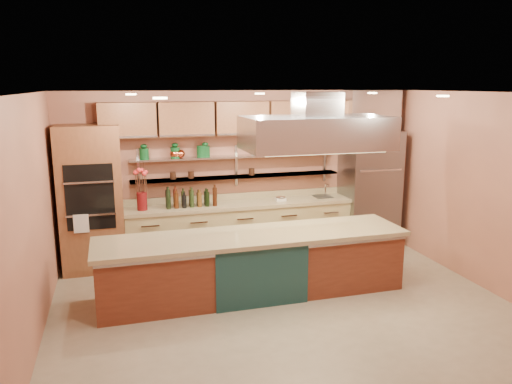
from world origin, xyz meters
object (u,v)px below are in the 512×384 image
object	(u,v)px
refrigerator	(369,189)
kitchen_scale	(281,198)
flower_vase	(142,201)
green_canister	(202,151)
copper_kettle	(180,154)
island	(253,264)

from	to	relation	value
refrigerator	kitchen_scale	xyz separation A→B (m)	(-1.69, 0.01, -0.07)
refrigerator	flower_vase	bearing A→B (deg)	179.86
kitchen_scale	flower_vase	bearing A→B (deg)	-175.65
green_canister	kitchen_scale	bearing A→B (deg)	-9.47
flower_vase	copper_kettle	bearing A→B (deg)	18.65
kitchen_scale	green_canister	distance (m)	1.58
refrigerator	green_canister	distance (m)	3.12
island	flower_vase	world-z (taller)	flower_vase
island	green_canister	bearing A→B (deg)	101.43
island	copper_kettle	bearing A→B (deg)	111.95
flower_vase	green_canister	bearing A→B (deg)	12.19
flower_vase	green_canister	size ratio (longest dim) A/B	1.49
copper_kettle	kitchen_scale	bearing A→B (deg)	-7.44
flower_vase	kitchen_scale	bearing A→B (deg)	0.00
copper_kettle	green_canister	xyz separation A→B (m)	(0.37, 0.00, 0.03)
kitchen_scale	green_canister	world-z (taller)	green_canister
refrigerator	green_canister	xyz separation A→B (m)	(-3.01, 0.23, 0.76)
flower_vase	green_canister	world-z (taller)	green_canister
refrigerator	island	bearing A→B (deg)	-148.87
island	copper_kettle	size ratio (longest dim) A/B	24.08
flower_vase	copper_kettle	distance (m)	0.99
refrigerator	copper_kettle	world-z (taller)	refrigerator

